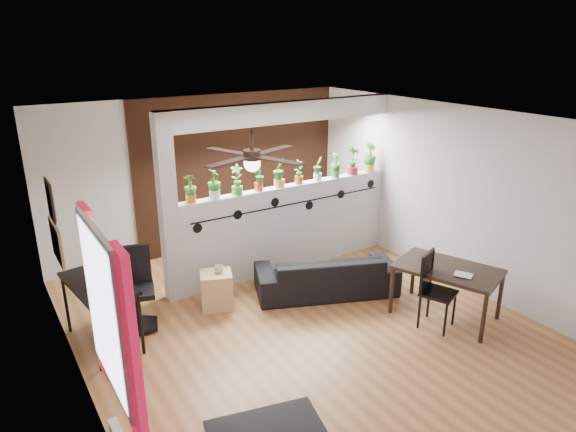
{
  "coord_description": "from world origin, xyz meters",
  "views": [
    {
      "loc": [
        -3.23,
        -4.79,
        3.49
      ],
      "look_at": [
        0.21,
        0.6,
        1.24
      ],
      "focal_mm": 32.0,
      "sensor_mm": 36.0,
      "label": 1
    }
  ],
  "objects_px": {
    "sofa": "(326,274)",
    "cube_shelf": "(217,290)",
    "potted_plant_0": "(190,188)",
    "office_chair": "(136,294)",
    "dining_table": "(448,273)",
    "potted_plant_1": "(214,183)",
    "potted_plant_5": "(299,171)",
    "potted_plant_6": "(318,168)",
    "potted_plant_2": "(237,179)",
    "potted_plant_7": "(336,165)",
    "potted_plant_9": "(370,156)",
    "computer_desk": "(99,288)",
    "potted_plant_8": "(353,160)",
    "cup": "(219,269)",
    "potted_plant_4": "(279,172)",
    "ceiling_fan": "(252,158)",
    "folding_chair": "(432,283)",
    "potted_plant_3": "(259,178)"
  },
  "relations": [
    {
      "from": "sofa",
      "to": "cube_shelf",
      "type": "xyz_separation_m",
      "value": [
        -1.51,
        0.44,
        -0.02
      ]
    },
    {
      "from": "potted_plant_0",
      "to": "office_chair",
      "type": "bearing_deg",
      "value": -154.05
    },
    {
      "from": "cube_shelf",
      "to": "dining_table",
      "type": "bearing_deg",
      "value": -15.97
    },
    {
      "from": "potted_plant_0",
      "to": "potted_plant_1",
      "type": "height_order",
      "value": "potted_plant_1"
    },
    {
      "from": "potted_plant_5",
      "to": "potted_plant_6",
      "type": "relative_size",
      "value": 1.0
    },
    {
      "from": "potted_plant_2",
      "to": "potted_plant_5",
      "type": "height_order",
      "value": "potted_plant_2"
    },
    {
      "from": "potted_plant_6",
      "to": "potted_plant_1",
      "type": "bearing_deg",
      "value": 180.0
    },
    {
      "from": "potted_plant_2",
      "to": "potted_plant_7",
      "type": "height_order",
      "value": "potted_plant_2"
    },
    {
      "from": "potted_plant_9",
      "to": "computer_desk",
      "type": "xyz_separation_m",
      "value": [
        -4.6,
        -0.61,
        -0.88
      ]
    },
    {
      "from": "potted_plant_2",
      "to": "potted_plant_5",
      "type": "bearing_deg",
      "value": 0.0
    },
    {
      "from": "potted_plant_8",
      "to": "cube_shelf",
      "type": "relative_size",
      "value": 0.91
    },
    {
      "from": "potted_plant_8",
      "to": "cube_shelf",
      "type": "height_order",
      "value": "potted_plant_8"
    },
    {
      "from": "cube_shelf",
      "to": "office_chair",
      "type": "distance_m",
      "value": 1.06
    },
    {
      "from": "potted_plant_5",
      "to": "cup",
      "type": "height_order",
      "value": "potted_plant_5"
    },
    {
      "from": "potted_plant_1",
      "to": "potted_plant_4",
      "type": "height_order",
      "value": "potted_plant_4"
    },
    {
      "from": "potted_plant_1",
      "to": "potted_plant_7",
      "type": "height_order",
      "value": "potted_plant_1"
    },
    {
      "from": "potted_plant_4",
      "to": "ceiling_fan",
      "type": "bearing_deg",
      "value": -128.36
    },
    {
      "from": "potted_plant_7",
      "to": "sofa",
      "type": "bearing_deg",
      "value": -131.67
    },
    {
      "from": "computer_desk",
      "to": "folding_chair",
      "type": "xyz_separation_m",
      "value": [
        3.59,
        -1.8,
        -0.15
      ]
    },
    {
      "from": "ceiling_fan",
      "to": "potted_plant_6",
      "type": "bearing_deg",
      "value": 40.24
    },
    {
      "from": "potted_plant_2",
      "to": "folding_chair",
      "type": "xyz_separation_m",
      "value": [
        1.45,
        -2.42,
        -1.0
      ]
    },
    {
      "from": "potted_plant_7",
      "to": "cup",
      "type": "relative_size",
      "value": 3.12
    },
    {
      "from": "potted_plant_1",
      "to": "potted_plant_5",
      "type": "xyz_separation_m",
      "value": [
        1.4,
        0.0,
        -0.02
      ]
    },
    {
      "from": "potted_plant_6",
      "to": "cup",
      "type": "xyz_separation_m",
      "value": [
        -2.0,
        -0.57,
        -0.99
      ]
    },
    {
      "from": "ceiling_fan",
      "to": "office_chair",
      "type": "height_order",
      "value": "ceiling_fan"
    },
    {
      "from": "potted_plant_0",
      "to": "potted_plant_5",
      "type": "xyz_separation_m",
      "value": [
        1.76,
        0.0,
        -0.01
      ]
    },
    {
      "from": "potted_plant_2",
      "to": "potted_plant_7",
      "type": "distance_m",
      "value": 1.76
    },
    {
      "from": "potted_plant_1",
      "to": "potted_plant_2",
      "type": "bearing_deg",
      "value": 0.0
    },
    {
      "from": "dining_table",
      "to": "potted_plant_2",
      "type": "bearing_deg",
      "value": 126.75
    },
    {
      "from": "potted_plant_5",
      "to": "folding_chair",
      "type": "distance_m",
      "value": 2.64
    },
    {
      "from": "potted_plant_3",
      "to": "potted_plant_9",
      "type": "height_order",
      "value": "potted_plant_9"
    },
    {
      "from": "potted_plant_1",
      "to": "cup",
      "type": "bearing_deg",
      "value": -113.28
    },
    {
      "from": "potted_plant_9",
      "to": "sofa",
      "type": "bearing_deg",
      "value": -147.85
    },
    {
      "from": "potted_plant_3",
      "to": "cube_shelf",
      "type": "height_order",
      "value": "potted_plant_3"
    },
    {
      "from": "potted_plant_4",
      "to": "potted_plant_0",
      "type": "bearing_deg",
      "value": -180.0
    },
    {
      "from": "potted_plant_6",
      "to": "cup",
      "type": "bearing_deg",
      "value": -164.17
    },
    {
      "from": "potted_plant_9",
      "to": "potted_plant_3",
      "type": "bearing_deg",
      "value": 180.0
    },
    {
      "from": "potted_plant_6",
      "to": "sofa",
      "type": "bearing_deg",
      "value": -118.35
    },
    {
      "from": "computer_desk",
      "to": "potted_plant_1",
      "type": "bearing_deg",
      "value": 18.97
    },
    {
      "from": "potted_plant_2",
      "to": "potted_plant_9",
      "type": "distance_m",
      "value": 2.46
    },
    {
      "from": "dining_table",
      "to": "office_chair",
      "type": "bearing_deg",
      "value": 151.27
    },
    {
      "from": "potted_plant_1",
      "to": "potted_plant_4",
      "type": "bearing_deg",
      "value": 0.0
    },
    {
      "from": "potted_plant_3",
      "to": "office_chair",
      "type": "xyz_separation_m",
      "value": [
        -2.04,
        -0.48,
        -1.09
      ]
    },
    {
      "from": "sofa",
      "to": "cube_shelf",
      "type": "height_order",
      "value": "sofa"
    },
    {
      "from": "potted_plant_9",
      "to": "cup",
      "type": "bearing_deg",
      "value": -169.48
    },
    {
      "from": "potted_plant_2",
      "to": "folding_chair",
      "type": "relative_size",
      "value": 0.44
    },
    {
      "from": "potted_plant_7",
      "to": "office_chair",
      "type": "distance_m",
      "value": 3.64
    },
    {
      "from": "ceiling_fan",
      "to": "potted_plant_3",
      "type": "distance_m",
      "value": 2.23
    },
    {
      "from": "potted_plant_6",
      "to": "cube_shelf",
      "type": "bearing_deg",
      "value": -164.54
    },
    {
      "from": "potted_plant_0",
      "to": "folding_chair",
      "type": "xyz_separation_m",
      "value": [
        2.15,
        -2.42,
        -0.98
      ]
    }
  ]
}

